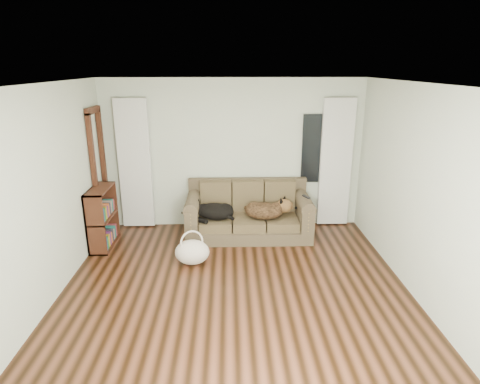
{
  "coord_description": "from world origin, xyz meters",
  "views": [
    {
      "loc": [
        -0.07,
        -4.37,
        2.8
      ],
      "look_at": [
        0.1,
        1.6,
        0.9
      ],
      "focal_mm": 30.0,
      "sensor_mm": 36.0,
      "label": 1
    }
  ],
  "objects_px": {
    "sofa": "(248,210)",
    "tote_bag": "(192,254)",
    "bookshelf": "(102,216)",
    "dog_black_lab": "(213,211)",
    "dog_shepherd": "(266,210)"
  },
  "relations": [
    {
      "from": "dog_shepherd",
      "to": "bookshelf",
      "type": "bearing_deg",
      "value": 19.9
    },
    {
      "from": "sofa",
      "to": "dog_shepherd",
      "type": "xyz_separation_m",
      "value": [
        0.29,
        -0.09,
        0.04
      ]
    },
    {
      "from": "dog_shepherd",
      "to": "bookshelf",
      "type": "distance_m",
      "value": 2.64
    },
    {
      "from": "dog_shepherd",
      "to": "bookshelf",
      "type": "height_order",
      "value": "bookshelf"
    },
    {
      "from": "sofa",
      "to": "bookshelf",
      "type": "bearing_deg",
      "value": -171.67
    },
    {
      "from": "dog_black_lab",
      "to": "dog_shepherd",
      "type": "bearing_deg",
      "value": 15.74
    },
    {
      "from": "dog_shepherd",
      "to": "tote_bag",
      "type": "bearing_deg",
      "value": 52.91
    },
    {
      "from": "sofa",
      "to": "tote_bag",
      "type": "height_order",
      "value": "sofa"
    },
    {
      "from": "dog_shepherd",
      "to": "tote_bag",
      "type": "relative_size",
      "value": 1.31
    },
    {
      "from": "dog_black_lab",
      "to": "sofa",
      "type": "bearing_deg",
      "value": 24.85
    },
    {
      "from": "dog_black_lab",
      "to": "dog_shepherd",
      "type": "relative_size",
      "value": 0.95
    },
    {
      "from": "dog_shepherd",
      "to": "bookshelf",
      "type": "relative_size",
      "value": 0.68
    },
    {
      "from": "dog_black_lab",
      "to": "dog_shepherd",
      "type": "distance_m",
      "value": 0.88
    },
    {
      "from": "bookshelf",
      "to": "sofa",
      "type": "bearing_deg",
      "value": 13.28
    },
    {
      "from": "sofa",
      "to": "dog_shepherd",
      "type": "distance_m",
      "value": 0.31
    }
  ]
}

